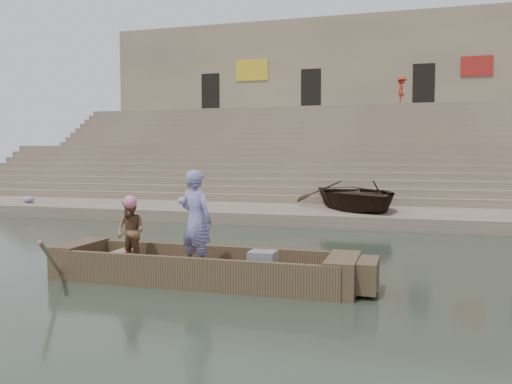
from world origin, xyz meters
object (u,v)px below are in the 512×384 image
at_px(rowing_man, 130,232).
at_px(pedestrian, 402,91).
at_px(standing_man, 196,221).
at_px(main_rowboat, 202,276).
at_px(television, 262,262).
at_px(beached_rowboat, 356,195).

distance_m(rowing_man, pedestrian, 23.99).
bearing_deg(pedestrian, standing_man, 177.12).
relative_size(main_rowboat, television, 10.87).
relative_size(rowing_man, television, 2.71).
relative_size(main_rowboat, pedestrian, 3.04).
relative_size(rowing_man, pedestrian, 0.76).
distance_m(standing_man, pedestrian, 23.93).
distance_m(standing_man, beached_rowboat, 10.25).
height_order(standing_man, pedestrian, pedestrian).
bearing_deg(television, pedestrian, 85.34).
distance_m(television, beached_rowboat, 9.96).
bearing_deg(television, standing_man, -172.30).
xyz_separation_m(rowing_man, pedestrian, (4.50, 22.99, 5.18)).
bearing_deg(pedestrian, beached_rowboat, 179.23).
relative_size(television, pedestrian, 0.28).
height_order(standing_man, television, standing_man).
distance_m(television, pedestrian, 23.81).
xyz_separation_m(standing_man, television, (1.17, 0.16, -0.71)).
height_order(standing_man, beached_rowboat, standing_man).
bearing_deg(pedestrian, television, 179.95).
bearing_deg(rowing_man, pedestrian, 92.59).
height_order(rowing_man, beached_rowboat, rowing_man).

